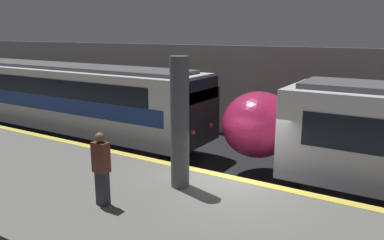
# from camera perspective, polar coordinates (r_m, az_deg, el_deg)

# --- Properties ---
(ground_plane) EXTENTS (120.00, 120.00, 0.00)m
(ground_plane) POSITION_cam_1_polar(r_m,az_deg,el_deg) (11.10, 6.01, -13.23)
(ground_plane) COLOR black
(platform) EXTENTS (40.00, 5.30, 1.01)m
(platform) POSITION_cam_1_polar(r_m,az_deg,el_deg) (8.82, -1.74, -16.93)
(platform) COLOR slate
(platform) RESTS_ON ground
(station_rear_barrier) EXTENTS (50.00, 0.15, 4.32)m
(station_rear_barrier) POSITION_cam_1_polar(r_m,az_deg,el_deg) (17.03, 16.86, 3.29)
(station_rear_barrier) COLOR #9E998E
(station_rear_barrier) RESTS_ON ground
(support_pillar_near) EXTENTS (0.48, 0.48, 3.37)m
(support_pillar_near) POSITION_cam_1_polar(r_m,az_deg,el_deg) (9.44, -1.88, -0.53)
(support_pillar_near) COLOR #56565B
(support_pillar_near) RESTS_ON platform
(train_boxy) EXTENTS (21.87, 2.93, 3.49)m
(train_boxy) POSITION_cam_1_polar(r_m,az_deg,el_deg) (21.38, -24.74, 3.58)
(train_boxy) COLOR black
(train_boxy) RESTS_ON ground
(person_waiting) EXTENTS (0.38, 0.24, 1.74)m
(person_waiting) POSITION_cam_1_polar(r_m,az_deg,el_deg) (8.86, -13.64, -6.98)
(person_waiting) COLOR #2D2D38
(person_waiting) RESTS_ON platform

